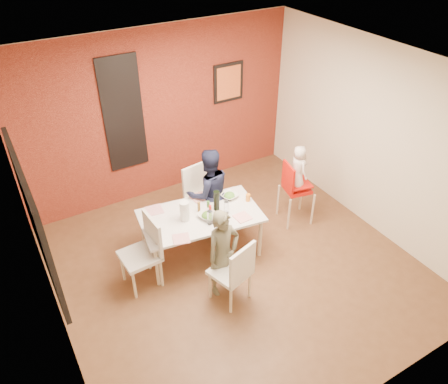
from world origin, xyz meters
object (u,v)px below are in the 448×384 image
high_chair (294,187)px  wine_bottle (217,201)px  toddler (298,168)px  chair_near (235,270)px  child_far (209,193)px  dining_table (200,218)px  paper_towel_roll (185,211)px  chair_left (145,249)px  child_near (223,253)px  chair_far (200,193)px

high_chair → wine_bottle: 1.32m
high_chair → toddler: bearing=-98.6°
chair_near → child_far: bearing=-123.0°
dining_table → paper_towel_roll: paper_towel_roll is taller
paper_towel_roll → high_chair: bearing=-1.8°
dining_table → paper_towel_roll: (-0.22, 0.01, 0.20)m
chair_near → paper_towel_roll: paper_towel_roll is taller
dining_table → high_chair: size_ratio=1.68×
chair_near → wine_bottle: 1.06m
chair_left → child_near: child_near is taller
child_far → paper_towel_roll: bearing=40.0°
child_far → toddler: 1.34m
child_near → chair_left: bearing=135.9°
chair_left → paper_towel_roll: (0.63, 0.14, 0.25)m
dining_table → paper_towel_roll: 0.30m
child_near → child_far: (0.42, 1.13, 0.07)m
paper_towel_roll → child_far: bearing=33.6°
toddler → child_near: bearing=117.6°
chair_far → toddler: size_ratio=1.39×
toddler → paper_towel_roll: (-1.79, 0.07, -0.13)m
chair_far → high_chair: size_ratio=0.95×
dining_table → paper_towel_roll: size_ratio=6.04×
child_far → wine_bottle: 0.43m
chair_far → chair_left: (-1.17, -0.75, 0.01)m
chair_near → paper_towel_roll: 1.05m
paper_towel_roll → chair_left: bearing=-167.5°
chair_near → chair_left: (-0.78, 0.86, 0.04)m
child_far → chair_far: bearing=-80.5°
dining_table → child_near: 0.76m
chair_near → high_chair: size_ratio=0.91×
chair_left → child_far: child_far is taller
high_chair → chair_left: bearing=104.0°
dining_table → chair_left: 0.86m
chair_near → paper_towel_roll: (-0.16, 1.00, 0.29)m
dining_table → chair_left: chair_left is taller
high_chair → child_near: child_near is taller
dining_table → toddler: (1.57, -0.06, 0.33)m
dining_table → chair_near: 1.00m
chair_left → toddler: size_ratio=1.43×
dining_table → child_far: size_ratio=1.25×
child_far → toddler: bearing=167.1°
chair_near → chair_far: chair_far is taller
child_near → wine_bottle: (0.32, 0.73, 0.21)m
toddler → wine_bottle: (-1.33, 0.04, -0.12)m
dining_table → toddler: size_ratio=2.48×
high_chair → paper_towel_roll: (-1.77, 0.06, 0.20)m
dining_table → chair_far: bearing=62.6°
child_far → wine_bottle: (-0.10, -0.40, 0.14)m
toddler → wine_bottle: 1.34m
child_near → wine_bottle: bearing=61.3°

